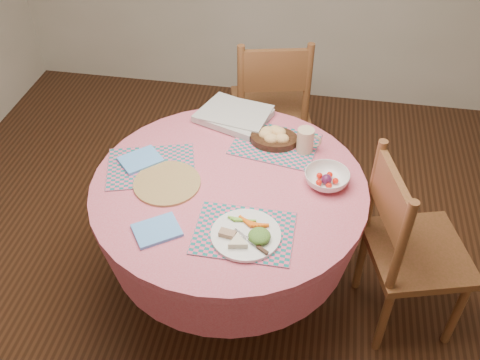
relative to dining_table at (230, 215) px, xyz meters
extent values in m
plane|color=#331C0F|center=(0.00, 0.00, -0.56)|extent=(4.00, 4.00, 0.00)
cylinder|color=#D6647C|center=(0.00, 0.00, 0.17)|extent=(1.24, 1.24, 0.04)
cone|color=#D6647C|center=(0.00, 0.00, 0.00)|extent=(1.24, 1.24, 0.30)
cylinder|color=black|center=(0.00, 0.00, -0.34)|extent=(0.14, 0.14, 0.44)
cylinder|color=black|center=(0.00, 0.00, -0.53)|extent=(0.56, 0.56, 0.06)
cube|color=brown|center=(0.88, 0.00, -0.09)|extent=(0.54, 0.56, 0.04)
cylinder|color=brown|center=(1.10, -0.13, -0.32)|extent=(0.05, 0.05, 0.46)
cylinder|color=brown|center=(1.00, 0.23, -0.32)|extent=(0.05, 0.05, 0.46)
cylinder|color=brown|center=(0.76, -0.23, -0.32)|extent=(0.05, 0.05, 0.46)
cylinder|color=brown|center=(0.66, 0.13, -0.32)|extent=(0.05, 0.05, 0.46)
cylinder|color=brown|center=(0.74, -0.23, 0.17)|extent=(0.05, 0.05, 0.52)
cylinder|color=brown|center=(0.64, 0.12, 0.17)|extent=(0.05, 0.05, 0.52)
cube|color=brown|center=(0.69, -0.06, 0.27)|extent=(0.13, 0.37, 0.25)
cube|color=brown|center=(0.05, 1.06, -0.08)|extent=(0.55, 0.53, 0.04)
cylinder|color=brown|center=(0.20, 1.28, -0.32)|extent=(0.05, 0.05, 0.47)
cylinder|color=brown|center=(-0.17, 1.20, -0.32)|extent=(0.05, 0.05, 0.47)
cylinder|color=brown|center=(0.28, 0.93, -0.32)|extent=(0.05, 0.05, 0.47)
cylinder|color=brown|center=(-0.09, 0.85, -0.32)|extent=(0.05, 0.05, 0.47)
cylinder|color=brown|center=(0.28, 0.91, 0.18)|extent=(0.05, 0.05, 0.52)
cylinder|color=brown|center=(-0.09, 0.83, 0.18)|extent=(0.05, 0.05, 0.52)
cube|color=brown|center=(0.10, 0.87, 0.28)|extent=(0.38, 0.11, 0.25)
cube|color=#136D6C|center=(0.12, -0.29, 0.20)|extent=(0.40, 0.30, 0.01)
cube|color=#136D6C|center=(-0.38, 0.05, 0.20)|extent=(0.47, 0.40, 0.01)
cube|color=#136D6C|center=(0.17, 0.32, 0.20)|extent=(0.45, 0.36, 0.01)
cylinder|color=brown|center=(-0.27, -0.05, 0.20)|extent=(0.30, 0.30, 0.01)
cube|color=#5D9EF0|center=(-0.23, -0.34, 0.20)|extent=(0.23, 0.22, 0.01)
cube|color=#5D9EF0|center=(-0.43, 0.08, 0.21)|extent=(0.23, 0.23, 0.01)
cylinder|color=white|center=(0.13, -0.30, 0.21)|extent=(0.28, 0.28, 0.01)
ellipsoid|color=#336322|center=(0.19, -0.31, 0.23)|extent=(0.10, 0.10, 0.04)
cylinder|color=beige|center=(0.12, -0.37, 0.23)|extent=(0.10, 0.10, 0.02)
cube|color=#8D6851|center=(0.06, -0.34, 0.23)|extent=(0.07, 0.05, 0.02)
cube|color=silver|center=(0.15, -0.33, 0.22)|extent=(0.13, 0.10, 0.00)
cylinder|color=black|center=(0.16, 0.33, 0.22)|extent=(0.23, 0.23, 0.03)
ellipsoid|color=#F2CB7B|center=(0.12, 0.33, 0.25)|extent=(0.07, 0.06, 0.05)
ellipsoid|color=#F2CB7B|center=(0.18, 0.36, 0.25)|extent=(0.07, 0.06, 0.05)
ellipsoid|color=#F2CB7B|center=(0.20, 0.31, 0.25)|extent=(0.07, 0.06, 0.05)
ellipsoid|color=#F2CB7B|center=(0.15, 0.30, 0.25)|extent=(0.07, 0.06, 0.05)
ellipsoid|color=#F2CB7B|center=(0.16, 0.37, 0.25)|extent=(0.07, 0.06, 0.05)
ellipsoid|color=#F2CB7B|center=(0.12, 0.36, 0.25)|extent=(0.07, 0.06, 0.05)
cylinder|color=#D4B591|center=(0.31, 0.29, 0.26)|extent=(0.08, 0.08, 0.12)
torus|color=#D4B591|center=(0.35, 0.29, 0.26)|extent=(0.07, 0.01, 0.07)
imported|color=white|center=(0.43, 0.07, 0.23)|extent=(0.24, 0.24, 0.06)
sphere|color=red|center=(0.47, 0.07, 0.22)|extent=(0.03, 0.03, 0.03)
sphere|color=red|center=(0.44, 0.11, 0.22)|extent=(0.03, 0.03, 0.03)
sphere|color=red|center=(0.39, 0.10, 0.22)|extent=(0.03, 0.03, 0.03)
sphere|color=red|center=(0.39, 0.05, 0.22)|extent=(0.03, 0.03, 0.03)
sphere|color=red|center=(0.44, 0.04, 0.22)|extent=(0.03, 0.03, 0.03)
sphere|color=#4D163A|center=(0.43, 0.07, 0.22)|extent=(0.05, 0.05, 0.05)
cube|color=silver|center=(-0.07, 0.49, 0.22)|extent=(0.41, 0.37, 0.03)
cube|color=silver|center=(-0.05, 0.49, 0.24)|extent=(0.36, 0.31, 0.01)
camera|label=1|loc=(0.35, -1.74, 1.78)|focal=40.00mm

